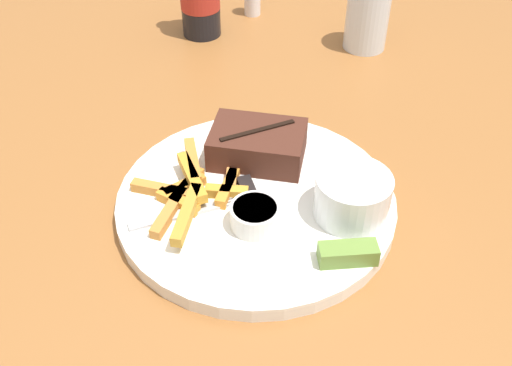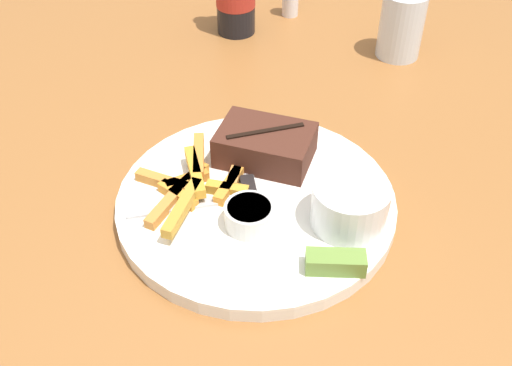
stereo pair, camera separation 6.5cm
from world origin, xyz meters
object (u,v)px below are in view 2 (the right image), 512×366
pickle_spear (336,262)px  knife_utensil (245,172)px  dipping_sauce_cup (250,215)px  fork_utensil (182,206)px  steak_portion (269,145)px  drinking_glass (401,25)px  dinner_plate (256,202)px  coleslaw_cup (350,203)px

pickle_spear → knife_utensil: bearing=131.0°
dipping_sauce_cup → knife_utensil: dipping_sauce_cup is taller
pickle_spear → fork_utensil: bearing=160.3°
steak_portion → knife_utensil: steak_portion is taller
steak_portion → drinking_glass: bearing=63.0°
steak_portion → drinking_glass: drinking_glass is taller
knife_utensil → dinner_plate: bearing=-170.8°
dipping_sauce_cup → drinking_glass: drinking_glass is taller
dipping_sauce_cup → steak_portion: bearing=88.2°
coleslaw_cup → knife_utensil: 0.14m
coleslaw_cup → pickle_spear: (-0.01, -0.07, -0.02)m
knife_utensil → drinking_glass: drinking_glass is taller
pickle_spear → drinking_glass: drinking_glass is taller
pickle_spear → knife_utensil: size_ratio=0.37×
drinking_glass → coleslaw_cup: bearing=-98.5°
steak_portion → fork_utensil: steak_portion is taller
coleslaw_cup → drinking_glass: size_ratio=0.81×
pickle_spear → fork_utensil: (-0.17, 0.06, -0.01)m
coleslaw_cup → knife_utensil: size_ratio=0.50×
dipping_sauce_cup → pickle_spear: bearing=-27.0°
pickle_spear → drinking_glass: (0.07, 0.47, 0.02)m
fork_utensil → pickle_spear: bearing=-41.6°
dinner_plate → knife_utensil: bearing=116.6°
coleslaw_cup → dipping_sauce_cup: (-0.10, -0.02, -0.01)m
steak_portion → fork_utensil: 0.13m
fork_utensil → knife_utensil: 0.09m
coleslaw_cup → dipping_sauce_cup: coleslaw_cup is taller
steak_portion → dipping_sauce_cup: (-0.00, -0.11, -0.01)m
dinner_plate → pickle_spear: bearing=-44.5°
dipping_sauce_cup → fork_utensil: (-0.08, 0.01, -0.01)m
steak_portion → dipping_sauce_cup: bearing=-91.8°
dinner_plate → fork_utensil: fork_utensil is taller
dinner_plate → knife_utensil: 0.04m
dinner_plate → pickle_spear: 0.13m
drinking_glass → steak_portion: bearing=-117.0°
coleslaw_cup → drinking_glass: drinking_glass is taller
coleslaw_cup → pickle_spear: size_ratio=1.33×
dipping_sauce_cup → fork_utensil: dipping_sauce_cup is taller
steak_portion → coleslaw_cup: bearing=-43.3°
coleslaw_cup → fork_utensil: coleslaw_cup is taller
steak_portion → fork_utensil: (-0.08, -0.10, -0.02)m
dinner_plate → drinking_glass: (0.16, 0.38, 0.04)m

